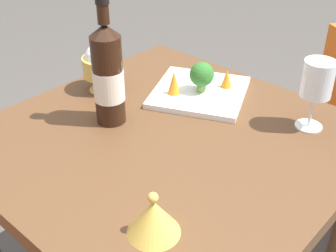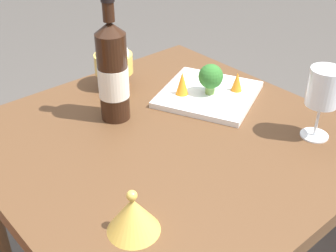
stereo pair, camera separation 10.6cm
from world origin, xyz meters
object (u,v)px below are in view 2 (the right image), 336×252
at_px(carrot_garnish_left, 182,83).
at_px(carrot_garnish_right, 237,82).
at_px(wine_bottle, 113,72).
at_px(rice_bowl_lid, 133,215).
at_px(serving_plate, 208,94).
at_px(rice_bowl, 114,63).
at_px(wine_glass, 324,89).
at_px(broccoli_floret, 211,77).

distance_m(carrot_garnish_left, carrot_garnish_right, 0.16).
height_order(wine_bottle, carrot_garnish_left, wine_bottle).
distance_m(rice_bowl_lid, serving_plate, 0.54).
height_order(rice_bowl_lid, carrot_garnish_right, rice_bowl_lid).
bearing_deg(serving_plate, carrot_garnish_left, 148.39).
bearing_deg(wine_bottle, carrot_garnish_right, -21.26).
bearing_deg(rice_bowl, wine_glass, -68.57).
bearing_deg(rice_bowl_lid, serving_plate, 29.81).
distance_m(rice_bowl, serving_plate, 0.29).
relative_size(rice_bowl_lid, carrot_garnish_right, 1.83).
height_order(wine_bottle, broccoli_floret, wine_bottle).
height_order(wine_bottle, carrot_garnish_right, wine_bottle).
bearing_deg(wine_bottle, broccoli_floret, -19.22).
distance_m(wine_bottle, carrot_garnish_right, 0.36).
relative_size(rice_bowl_lid, serving_plate, 0.30).
xyz_separation_m(wine_bottle, carrot_garnish_left, (0.20, -0.04, -0.08)).
distance_m(rice_bowl, carrot_garnish_left, 0.21).
bearing_deg(carrot_garnish_right, broccoli_floret, 151.63).
distance_m(serving_plate, carrot_garnish_right, 0.09).
relative_size(wine_glass, carrot_garnish_left, 2.67).
height_order(wine_glass, rice_bowl_lid, wine_glass).
bearing_deg(broccoli_floret, carrot_garnish_right, -28.37).
xyz_separation_m(wine_bottle, rice_bowl, (0.10, 0.15, -0.06)).
bearing_deg(wine_glass, serving_plate, 99.47).
distance_m(wine_glass, carrot_garnish_right, 0.28).
relative_size(wine_bottle, carrot_garnish_right, 5.98).
xyz_separation_m(serving_plate, broccoli_floret, (-0.00, -0.01, 0.06)).
relative_size(rice_bowl_lid, carrot_garnish_left, 1.49).
relative_size(rice_bowl, rice_bowl_lid, 1.42).
xyz_separation_m(broccoli_floret, carrot_garnish_right, (0.07, -0.04, -0.02)).
bearing_deg(serving_plate, rice_bowl_lid, -150.19).
bearing_deg(rice_bowl_lid, carrot_garnish_left, 37.37).
height_order(wine_bottle, rice_bowl_lid, wine_bottle).
height_order(rice_bowl, rice_bowl_lid, rice_bowl).
bearing_deg(carrot_garnish_left, rice_bowl, 116.67).
distance_m(serving_plate, broccoli_floret, 0.06).
bearing_deg(carrot_garnish_right, rice_bowl, 129.43).
relative_size(rice_bowl, carrot_garnish_right, 2.59).
xyz_separation_m(wine_bottle, serving_plate, (0.26, -0.08, -0.12)).
relative_size(broccoli_floret, carrot_garnish_right, 1.57).
bearing_deg(carrot_garnish_left, serving_plate, -31.61).
relative_size(serving_plate, broccoli_floret, 3.86).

